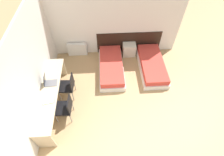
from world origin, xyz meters
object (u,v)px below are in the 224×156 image
Objects in this scene: bed_near_window at (111,67)px; bed_near_door at (152,65)px; nightstand at (129,50)px; chair_near_laptop at (68,85)px; laptop at (49,82)px; chair_near_notebook at (65,107)px.

bed_near_door is (1.46, 0.00, 0.00)m from bed_near_window.
bed_near_door is at bearing -47.39° from nightstand.
chair_near_laptop is 2.41× the size of laptop.
bed_near_window is 1.08m from nightstand.
nightstand is 2.76m from chair_near_laptop.
laptop reaches higher than nightstand.
chair_near_notebook reaches higher than nightstand.
chair_near_laptop is (-2.83, -0.97, 0.32)m from bed_near_door.
chair_near_laptop is at bearing -161.01° from bed_near_door.
bed_near_window is 1.72m from chair_near_laptop.
chair_near_notebook is 2.41× the size of laptop.
chair_near_notebook is at bearing -58.30° from laptop.
nightstand is 3.22m from laptop.
chair_near_notebook is at bearing -128.54° from bed_near_window.
nightstand is 3.29m from chair_near_notebook.
bed_near_window is 1.00× the size of bed_near_door.
chair_near_notebook reaches higher than bed_near_door.
chair_near_notebook is (-2.83, -1.73, 0.32)m from bed_near_door.
nightstand is at bearing 53.12° from chair_near_notebook.
laptop is at bearing -150.00° from bed_near_window.
bed_near_window is at bearing 39.21° from chair_near_laptop.
nightstand reaches higher than bed_near_window.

